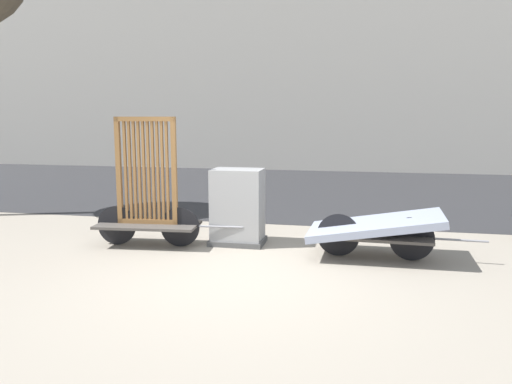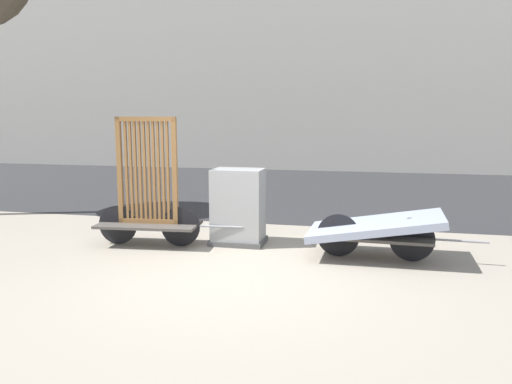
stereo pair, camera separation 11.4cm
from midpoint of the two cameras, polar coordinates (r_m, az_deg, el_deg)
The scene contains 6 objects.
ground_plane at distance 6.12m, azimuth -2.17°, elevation -9.94°, with size 60.00×60.00×0.00m, color gray.
road_strip at distance 13.57m, azimuth 6.23°, elevation 0.35°, with size 56.00×9.19×0.01m.
building_facade at distance 20.40m, azimuth 8.76°, elevation 19.83°, with size 48.00×4.00×11.88m.
bike_cart_with_bedframe at distance 7.70m, azimuth -11.78°, elevation -1.08°, with size 2.25×0.81×1.95m.
bike_cart_with_mattress at distance 7.07m, azimuth 13.89°, elevation -4.06°, with size 2.38×1.11×0.67m.
utility_cabinet at distance 7.65m, azimuth -1.62°, elevation -1.99°, with size 0.82×0.59×1.16m.
Camera 2 is at (1.55, -5.59, 1.95)m, focal length 35.00 mm.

